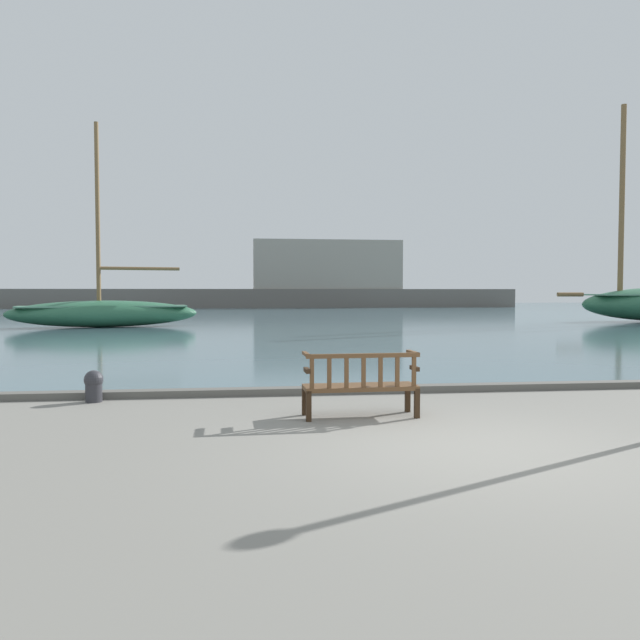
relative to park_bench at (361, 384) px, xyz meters
The scene contains 7 objects.
ground_plane 2.05m from the park_bench, 63.95° to the right, with size 160.00×160.00×0.00m, color gray.
harbor_water 42.22m from the park_bench, 88.81° to the left, with size 100.00×80.00×0.08m, color #476670.
quay_edge_kerb 2.27m from the park_bench, 66.89° to the left, with size 40.00×0.30×0.12m, color #5B5954.
park_bench is the anchor object (origin of this frame).
sailboat_far_starboard 23.66m from the park_bench, 110.36° to the left, with size 8.96×3.64×9.67m.
mooring_bollard 4.38m from the park_bench, 156.91° to the left, with size 0.30×0.30×0.51m.
far_breakwater 57.24m from the park_bench, 86.64° to the left, with size 53.66×2.40×7.24m.
Camera 1 is at (-2.52, -6.79, 1.77)m, focal length 35.00 mm.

